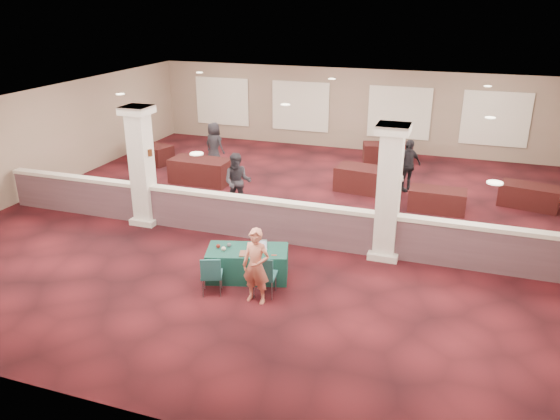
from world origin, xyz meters
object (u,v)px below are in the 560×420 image
(near_table, at_px, (248,263))
(conf_chair_main, at_px, (264,273))
(far_table_front_center, at_px, (367,180))
(attendee_c, at_px, (408,165))
(conf_chair_side, at_px, (211,273))
(attendee_b, at_px, (389,169))
(attendee_d, at_px, (214,145))
(woman, at_px, (256,266))
(far_table_back_right, at_px, (529,196))
(far_table_back_center, at_px, (387,153))
(attendee_a, at_px, (238,182))
(far_table_front_left, at_px, (201,171))
(far_table_back_left, at_px, (151,153))
(far_table_front_right, at_px, (437,200))

(near_table, distance_m, conf_chair_main, 0.95)
(far_table_front_center, relative_size, attendee_c, 1.15)
(conf_chair_side, distance_m, attendee_b, 7.89)
(attendee_d, bearing_deg, conf_chair_main, 138.09)
(woman, bearing_deg, far_table_back_right, 58.09)
(conf_chair_main, xyz_separation_m, far_table_back_center, (0.89, 10.69, -0.19))
(conf_chair_main, height_order, far_table_front_center, conf_chair_main)
(near_table, distance_m, attendee_c, 7.50)
(attendee_a, bearing_deg, far_table_front_center, 26.90)
(far_table_front_left, xyz_separation_m, far_table_back_left, (-2.85, 1.53, -0.06))
(conf_chair_main, xyz_separation_m, far_table_back_right, (5.55, 7.39, -0.21))
(far_table_front_right, distance_m, attendee_a, 5.78)
(far_table_front_right, bearing_deg, conf_chair_side, -122.14)
(far_table_front_right, bearing_deg, woman, -115.80)
(far_table_front_left, bearing_deg, far_table_front_center, 9.54)
(far_table_back_left, distance_m, far_table_back_center, 8.82)
(near_table, distance_m, attendee_b, 6.87)
(far_table_front_center, bearing_deg, attendee_d, 171.05)
(woman, relative_size, attendee_b, 0.99)
(woman, distance_m, attendee_c, 8.17)
(conf_chair_side, xyz_separation_m, far_table_front_left, (-3.55, 6.57, -0.11))
(attendee_b, relative_size, attendee_c, 0.97)
(attendee_c, bearing_deg, attendee_d, 133.39)
(attendee_c, height_order, attendee_d, attendee_c)
(far_table_front_center, height_order, attendee_a, attendee_a)
(conf_chair_main, height_order, conf_chair_side, conf_chair_main)
(conf_chair_side, relative_size, woman, 0.54)
(attendee_a, xyz_separation_m, attendee_c, (4.41, 3.30, -0.01))
(far_table_front_center, bearing_deg, near_table, -102.22)
(far_table_back_right, height_order, attendee_a, attendee_a)
(conf_chair_side, relative_size, far_table_front_left, 0.44)
(far_table_back_right, bearing_deg, attendee_a, -159.44)
(woman, xyz_separation_m, attendee_d, (-4.87, 8.31, 0.02))
(far_table_front_center, xyz_separation_m, attendee_a, (-3.23, -2.80, 0.46))
(far_table_front_left, distance_m, far_table_front_center, 5.45)
(far_table_front_center, relative_size, far_table_back_right, 1.18)
(far_table_front_center, distance_m, far_table_back_right, 4.78)
(conf_chair_main, relative_size, attendee_b, 0.57)
(far_table_back_left, height_order, attendee_a, attendee_a)
(far_table_front_left, bearing_deg, attendee_c, 12.11)
(conf_chair_side, bearing_deg, near_table, 44.78)
(far_table_back_right, bearing_deg, conf_chair_main, -126.91)
(woman, bearing_deg, attendee_a, 121.81)
(woman, height_order, far_table_front_center, woman)
(far_table_front_left, height_order, far_table_back_right, far_table_front_left)
(far_table_back_left, relative_size, attendee_b, 1.04)
(near_table, bearing_deg, far_table_front_right, 40.35)
(far_table_front_right, relative_size, attendee_a, 0.94)
(woman, relative_size, far_table_back_left, 0.95)
(near_table, bearing_deg, attendee_b, 56.03)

